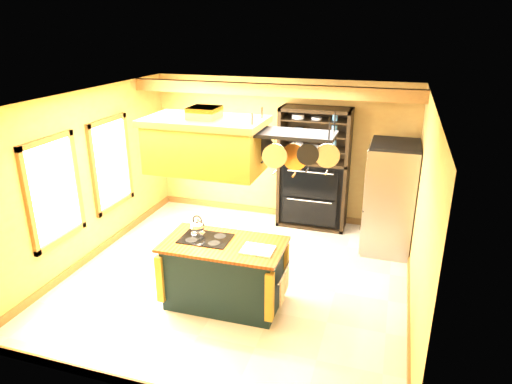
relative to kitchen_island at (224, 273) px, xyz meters
The scene contains 15 objects.
floor 0.86m from the kitchen_island, 94.55° to the left, with size 5.00×5.00×0.00m, color beige.
ceiling 2.34m from the kitchen_island, 94.55° to the left, with size 5.00×5.00×0.00m, color white.
wall_back 3.33m from the kitchen_island, 91.01° to the left, with size 5.00×0.02×2.70m, color #BE9645.
wall_front 1.99m from the kitchen_island, 91.82° to the right, with size 5.00×0.02×2.70m, color #BE9645.
wall_left 2.80m from the kitchen_island, 164.42° to the left, with size 0.02×5.00×2.70m, color #BE9645.
wall_right 2.69m from the kitchen_island, 16.26° to the left, with size 0.02×5.00×2.70m, color #BE9645.
ceiling_beam 3.21m from the kitchen_island, 91.35° to the left, with size 5.00×0.15×0.20m, color olive.
window_near 2.69m from the kitchen_island, behind, with size 0.06×1.06×1.56m.
window_far 2.99m from the kitchen_island, 152.50° to the left, with size 0.06×1.06×1.56m.
kitchen_island is the anchor object (origin of this frame).
range_hood 1.79m from the kitchen_island, behind, with size 1.47×0.83×0.80m.
pot_rack 2.08m from the kitchen_island, ahead, with size 1.04×0.48×0.72m.
refrigerator 3.13m from the kitchen_island, 49.18° to the left, with size 0.79×0.93×1.82m.
hutch 3.07m from the kitchen_island, 77.71° to the left, with size 1.27×0.58×2.25m.
floor_register 1.75m from the kitchen_island, behind, with size 0.28×0.12×0.01m, color black.
Camera 1 is at (2.08, -5.73, 3.65)m, focal length 32.00 mm.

